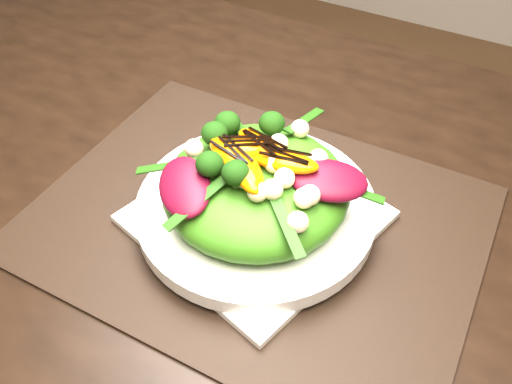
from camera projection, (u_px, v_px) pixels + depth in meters
The scene contains 10 objects.
dining_table at pixel (105, 171), 0.70m from camera, with size 1.60×0.90×0.75m, color black.
placemat at pixel (256, 220), 0.61m from camera, with size 0.49×0.37×0.00m, color black.
plate_base at pixel (256, 216), 0.61m from camera, with size 0.23×0.23×0.01m, color white.
salad_bowl at pixel (256, 208), 0.60m from camera, with size 0.26×0.26×0.02m, color silver.
lettuce_mound at pixel (256, 187), 0.58m from camera, with size 0.20×0.20×0.07m, color #376E14.
radicchio_leaf at pixel (329, 180), 0.54m from camera, with size 0.08×0.05×0.02m, color #480717.
orange_segment at pixel (256, 138), 0.57m from camera, with size 0.07×0.03×0.02m, color #E96603.
broccoli_floret at pixel (220, 129), 0.57m from camera, with size 0.04×0.04×0.04m, color black.
macadamia_nut at pixel (264, 181), 0.52m from camera, with size 0.02×0.02×0.02m, color #C5C18A.
balsamic_drizzle at pixel (256, 131), 0.56m from camera, with size 0.05×0.00×0.00m, color black.
Camera 1 is at (0.42, -0.36, 1.21)m, focal length 38.00 mm.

